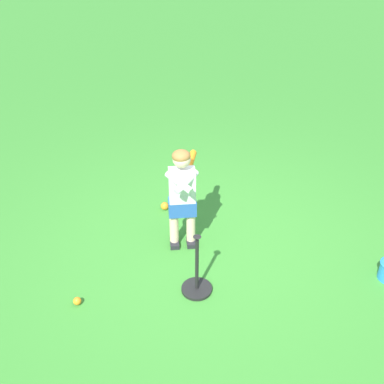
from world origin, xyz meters
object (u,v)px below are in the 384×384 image
child_batter (182,191)px  play_ball_by_bucket (165,206)px  batting_tee (197,282)px  play_ball_center_lawn (77,301)px

child_batter → play_ball_by_bucket: (-0.40, 0.51, -0.61)m
batting_tee → play_ball_center_lawn: bearing=-152.2°
batting_tee → play_ball_by_bucket: bearing=124.1°
play_ball_center_lawn → batting_tee: batting_tee is taller
child_batter → play_ball_center_lawn: child_batter is taller
play_ball_by_bucket → batting_tee: bearing=-55.9°
child_batter → play_ball_by_bucket: bearing=128.4°
child_batter → batting_tee: size_ratio=1.74×
batting_tee → child_batter: bearing=120.0°
play_ball_center_lawn → batting_tee: bearing=27.8°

